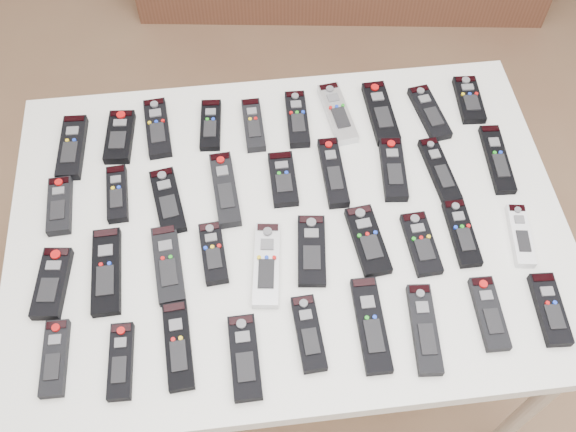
{
  "coord_description": "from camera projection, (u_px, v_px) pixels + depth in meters",
  "views": [
    {
      "loc": [
        -0.21,
        -0.68,
        2.0
      ],
      "look_at": [
        -0.12,
        0.08,
        0.8
      ],
      "focal_mm": 40.0,
      "sensor_mm": 36.0,
      "label": 1
    }
  ],
  "objects": [
    {
      "name": "remote_14",
      "position": [
        283.0,
        179.0,
        1.49
      ],
      "size": [
        0.06,
        0.15,
        0.02
      ],
      "primitive_type": "cube",
      "rotation": [
        0.0,
        0.0,
        -0.0
      ],
      "color": "black",
      "rests_on": "table"
    },
    {
      "name": "remote_17",
      "position": [
        439.0,
        171.0,
        1.51
      ],
      "size": [
        0.06,
        0.19,
        0.02
      ],
      "primitive_type": "cube",
      "rotation": [
        0.0,
        0.0,
        0.1
      ],
      "color": "black",
      "rests_on": "table"
    },
    {
      "name": "remote_10",
      "position": [
        60.0,
        206.0,
        1.45
      ],
      "size": [
        0.06,
        0.15,
        0.02
      ],
      "primitive_type": "cube",
      "rotation": [
        0.0,
        0.0,
        0.04
      ],
      "color": "black",
      "rests_on": "table"
    },
    {
      "name": "remote_36",
      "position": [
        489.0,
        313.0,
        1.31
      ],
      "size": [
        0.05,
        0.16,
        0.02
      ],
      "primitive_type": "cube",
      "rotation": [
        0.0,
        0.0,
        -0.03
      ],
      "color": "black",
      "rests_on": "table"
    },
    {
      "name": "remote_5",
      "position": [
        297.0,
        119.0,
        1.59
      ],
      "size": [
        0.06,
        0.17,
        0.02
      ],
      "primitive_type": "cube",
      "rotation": [
        0.0,
        0.0,
        -0.04
      ],
      "color": "black",
      "rests_on": "table"
    },
    {
      "name": "remote_27",
      "position": [
        462.0,
        233.0,
        1.42
      ],
      "size": [
        0.05,
        0.17,
        0.02
      ],
      "primitive_type": "cube",
      "rotation": [
        0.0,
        0.0,
        0.0
      ],
      "color": "black",
      "rests_on": "table"
    },
    {
      "name": "remote_24",
      "position": [
        312.0,
        251.0,
        1.39
      ],
      "size": [
        0.08,
        0.18,
        0.02
      ],
      "primitive_type": "cube",
      "rotation": [
        0.0,
        0.0,
        -0.12
      ],
      "color": "black",
      "rests_on": "table"
    },
    {
      "name": "remote_8",
      "position": [
        429.0,
        113.0,
        1.61
      ],
      "size": [
        0.08,
        0.18,
        0.02
      ],
      "primitive_type": "cube",
      "rotation": [
        0.0,
        0.0,
        0.15
      ],
      "color": "black",
      "rests_on": "table"
    },
    {
      "name": "remote_9",
      "position": [
        469.0,
        100.0,
        1.63
      ],
      "size": [
        0.07,
        0.15,
        0.02
      ],
      "primitive_type": "cube",
      "rotation": [
        0.0,
        0.0,
        -0.07
      ],
      "color": "black",
      "rests_on": "table"
    },
    {
      "name": "remote_2",
      "position": [
        157.0,
        128.0,
        1.58
      ],
      "size": [
        0.07,
        0.18,
        0.02
      ],
      "primitive_type": "cube",
      "rotation": [
        0.0,
        0.0,
        0.08
      ],
      "color": "black",
      "rests_on": "table"
    },
    {
      "name": "remote_3",
      "position": [
        211.0,
        125.0,
        1.59
      ],
      "size": [
        0.06,
        0.16,
        0.02
      ],
      "primitive_type": "cube",
      "rotation": [
        0.0,
        0.0,
        -0.08
      ],
      "color": "black",
      "rests_on": "table"
    },
    {
      "name": "remote_7",
      "position": [
        381.0,
        113.0,
        1.6
      ],
      "size": [
        0.06,
        0.19,
        0.02
      ],
      "primitive_type": "cube",
      "rotation": [
        0.0,
        0.0,
        0.03
      ],
      "color": "black",
      "rests_on": "table"
    },
    {
      "name": "remote_12",
      "position": [
        168.0,
        201.0,
        1.46
      ],
      "size": [
        0.08,
        0.18,
        0.02
      ],
      "primitive_type": "cube",
      "rotation": [
        0.0,
        0.0,
        0.16
      ],
      "color": "black",
      "rests_on": "table"
    },
    {
      "name": "remote_29",
      "position": [
        55.0,
        358.0,
        1.26
      ],
      "size": [
        0.05,
        0.16,
        0.02
      ],
      "primitive_type": "cube",
      "rotation": [
        0.0,
        0.0,
        -0.02
      ],
      "color": "black",
      "rests_on": "table"
    },
    {
      "name": "remote_25",
      "position": [
        368.0,
        241.0,
        1.4
      ],
      "size": [
        0.08,
        0.18,
        0.02
      ],
      "primitive_type": "cube",
      "rotation": [
        0.0,
        0.0,
        0.1
      ],
      "color": "black",
      "rests_on": "table"
    },
    {
      "name": "ground",
      "position": [
        329.0,
        367.0,
        2.07
      ],
      "size": [
        4.0,
        4.0,
        0.0
      ],
      "primitive_type": "plane",
      "color": "brown",
      "rests_on": "ground"
    },
    {
      "name": "remote_21",
      "position": [
        168.0,
        264.0,
        1.37
      ],
      "size": [
        0.07,
        0.19,
        0.02
      ],
      "primitive_type": "cube",
      "rotation": [
        0.0,
        0.0,
        0.09
      ],
      "color": "black",
      "rests_on": "table"
    },
    {
      "name": "remote_35",
      "position": [
        424.0,
        329.0,
        1.29
      ],
      "size": [
        0.06,
        0.19,
        0.02
      ],
      "primitive_type": "cube",
      "rotation": [
        0.0,
        0.0,
        -0.08
      ],
      "color": "black",
      "rests_on": "table"
    },
    {
      "name": "remote_6",
      "position": [
        337.0,
        113.0,
        1.6
      ],
      "size": [
        0.08,
        0.19,
        0.02
      ],
      "primitive_type": "cube",
      "rotation": [
        0.0,
        0.0,
        0.13
      ],
      "color": "#B7B7BC",
      "rests_on": "table"
    },
    {
      "name": "remote_31",
      "position": [
        178.0,
        346.0,
        1.27
      ],
      "size": [
        0.06,
        0.19,
        0.02
      ],
      "primitive_type": "cube",
      "rotation": [
        0.0,
        0.0,
        0.06
      ],
      "color": "black",
      "rests_on": "table"
    },
    {
      "name": "remote_34",
      "position": [
        371.0,
        325.0,
        1.3
      ],
      "size": [
        0.06,
        0.21,
        0.02
      ],
      "primitive_type": "cube",
      "rotation": [
        0.0,
        0.0,
        -0.01
      ],
      "color": "black",
      "rests_on": "table"
    },
    {
      "name": "remote_1",
      "position": [
        120.0,
        137.0,
        1.56
      ],
      "size": [
        0.07,
        0.16,
        0.02
      ],
      "primitive_type": "cube",
      "rotation": [
        0.0,
        0.0,
        -0.08
      ],
      "color": "black",
      "rests_on": "table"
    },
    {
      "name": "remote_28",
      "position": [
        520.0,
        235.0,
        1.41
      ],
      "size": [
        0.06,
        0.16,
        0.02
      ],
      "primitive_type": "cube",
      "rotation": [
        0.0,
        0.0,
        -0.15
      ],
      "color": "silver",
      "rests_on": "table"
    },
    {
      "name": "remote_13",
      "position": [
        225.0,
        189.0,
        1.48
      ],
      "size": [
        0.06,
        0.2,
        0.02
      ],
      "primitive_type": "cube",
      "rotation": [
        0.0,
        0.0,
        0.06
      ],
      "color": "black",
      "rests_on": "table"
    },
    {
      "name": "remote_26",
      "position": [
        421.0,
        244.0,
        1.4
      ],
      "size": [
        0.06,
        0.15,
        0.02
      ],
      "primitive_type": "cube",
      "rotation": [
        0.0,
        0.0,
        0.05
      ],
      "color": "black",
      "rests_on": "table"
    },
    {
      "name": "remote_20",
      "position": [
        107.0,
        271.0,
        1.36
      ],
      "size": [
        0.06,
        0.2,
        0.02
      ],
      "primitive_type": "cube",
      "rotation": [
        0.0,
        0.0,
        0.02
      ],
      "color": "black",
      "rests_on": "table"
    },
    {
      "name": "remote_19",
      "position": [
        52.0,
        283.0,
        1.35
      ],
      "size": [
        0.08,
        0.17,
        0.02
      ],
      "primitive_type": "cube",
      "rotation": [
        0.0,
        0.0,
        -0.12
      ],
      "color": "black",
      "rests_on": "table"
    },
    {
      "name": "remote_30",
      "position": [
        121.0,
        361.0,
        1.26
      ],
      "size": [
        0.05,
        0.16,
        0.02
      ],
      "primitive_type": "cube",
      "rotation": [
        0.0,
        0.0,
        -0.03
      ],
      "color": "black",
      "rests_on": "table"
    },
    {
      "name": "remote_11",
      "position": [
        117.0,
        194.0,
        1.47
      ],
      "size": [
        0.05,
        0.15,
        0.02
      ],
      "primitive_type": "cube",
      "rotation": [
        0.0,
        0.0,
        0.05
      ],
      "color": "black",
      "rests_on": "table"
    },
    {
      "name": "remote_15",
      "position": [
        333.0,
        172.0,
        1.5
      ],
      "size": [
        0.05,
        0.19,
        0.02
      ],
      "primitive_type": "cube",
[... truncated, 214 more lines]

